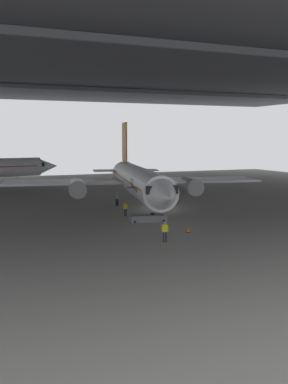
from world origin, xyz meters
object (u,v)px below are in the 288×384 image
at_px(crew_worker_by_stairs, 125,208).
at_px(traffic_cone_orange, 188,229).
at_px(airplane_main, 138,181).
at_px(crew_worker_near_nose, 165,230).
at_px(boarding_stairs, 148,215).

xyz_separation_m(crew_worker_by_stairs, traffic_cone_orange, (2.28, -10.40, -0.64)).
bearing_deg(airplane_main, crew_worker_near_nose, -105.30).
xyz_separation_m(airplane_main, crew_worker_by_stairs, (-3.61, -5.29, -2.41)).
height_order(airplane_main, crew_worker_near_nose, airplane_main).
distance_m(airplane_main, traffic_cone_orange, 16.04).
bearing_deg(crew_worker_near_nose, traffic_cone_orange, 37.13).
xyz_separation_m(airplane_main, boarding_stairs, (-2.64, -9.24, -2.62)).
relative_size(boarding_stairs, crew_worker_by_stairs, 2.77).
bearing_deg(boarding_stairs, airplane_main, 74.05).
xyz_separation_m(airplane_main, traffic_cone_orange, (-1.33, -15.69, -3.05)).
relative_size(crew_worker_near_nose, traffic_cone_orange, 2.92).
relative_size(crew_worker_near_nose, crew_worker_by_stairs, 1.07).
bearing_deg(traffic_cone_orange, boarding_stairs, 101.49).
height_order(airplane_main, traffic_cone_orange, airplane_main).
relative_size(boarding_stairs, traffic_cone_orange, 7.56).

